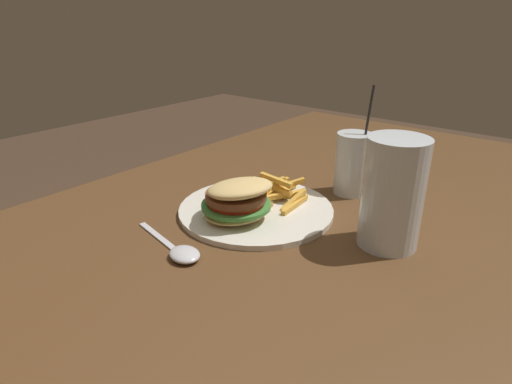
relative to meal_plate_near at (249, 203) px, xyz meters
name	(u,v)px	position (x,y,z in m)	size (l,w,h in m)	color
dining_table	(316,305)	(0.02, 0.16, -0.14)	(1.67, 1.08, 0.77)	brown
meal_plate_near	(249,203)	(0.00, 0.00, 0.00)	(0.29, 0.29, 0.09)	silver
beer_glass	(392,195)	(-0.06, 0.23, 0.06)	(0.09, 0.09, 0.18)	silver
juice_glass	(352,166)	(-0.22, 0.09, 0.03)	(0.07, 0.07, 0.22)	silver
spoon	(182,253)	(0.17, 0.01, -0.02)	(0.06, 0.17, 0.02)	silver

